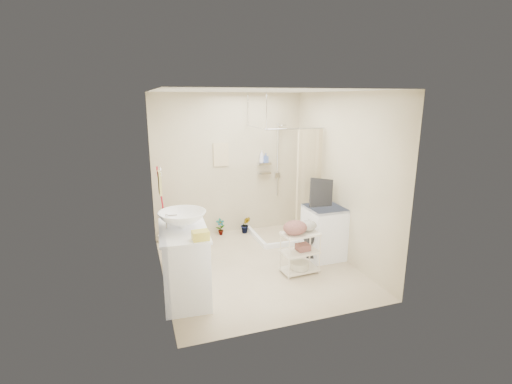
% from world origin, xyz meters
% --- Properties ---
extents(floor, '(3.20, 3.20, 0.00)m').
position_xyz_m(floor, '(0.00, 0.00, 0.00)').
color(floor, beige).
rests_on(floor, ground).
extents(ceiling, '(2.80, 3.20, 0.04)m').
position_xyz_m(ceiling, '(0.00, 0.00, 2.60)').
color(ceiling, silver).
rests_on(ceiling, ground).
extents(wall_back, '(2.80, 0.04, 2.60)m').
position_xyz_m(wall_back, '(0.00, 1.60, 1.30)').
color(wall_back, beige).
rests_on(wall_back, ground).
extents(wall_front, '(2.80, 0.04, 2.60)m').
position_xyz_m(wall_front, '(0.00, -1.60, 1.30)').
color(wall_front, beige).
rests_on(wall_front, ground).
extents(wall_left, '(0.04, 3.20, 2.60)m').
position_xyz_m(wall_left, '(-1.40, 0.00, 1.30)').
color(wall_left, beige).
rests_on(wall_left, ground).
extents(wall_right, '(0.04, 3.20, 2.60)m').
position_xyz_m(wall_right, '(1.40, 0.00, 1.30)').
color(wall_right, beige).
rests_on(wall_right, ground).
extents(vanity, '(0.66, 1.09, 0.92)m').
position_xyz_m(vanity, '(-1.16, -0.57, 0.46)').
color(vanity, white).
rests_on(vanity, ground).
extents(sink, '(0.60, 0.60, 0.21)m').
position_xyz_m(sink, '(-1.15, -0.50, 1.03)').
color(sink, white).
rests_on(sink, vanity).
extents(counter_basket, '(0.19, 0.15, 0.11)m').
position_xyz_m(counter_basket, '(-1.02, -0.99, 0.98)').
color(counter_basket, '#E0D24A').
rests_on(counter_basket, vanity).
extents(floor_basket, '(0.31, 0.26, 0.15)m').
position_xyz_m(floor_basket, '(-1.08, -0.96, 0.07)').
color(floor_basket, '#F8D652').
rests_on(floor_basket, ground).
extents(toilet, '(0.69, 0.41, 0.69)m').
position_xyz_m(toilet, '(-1.04, 0.39, 0.34)').
color(toilet, white).
rests_on(toilet, ground).
extents(mop, '(0.16, 0.16, 1.39)m').
position_xyz_m(mop, '(-1.31, 1.43, 0.69)').
color(mop, red).
rests_on(mop, ground).
extents(potted_plant_a, '(0.18, 0.13, 0.31)m').
position_xyz_m(potted_plant_a, '(-0.22, 1.45, 0.16)').
color(potted_plant_a, brown).
rests_on(potted_plant_a, ground).
extents(potted_plant_b, '(0.21, 0.18, 0.33)m').
position_xyz_m(potted_plant_b, '(0.25, 1.40, 0.16)').
color(potted_plant_b, brown).
rests_on(potted_plant_b, ground).
extents(hanging_towel, '(0.28, 0.03, 0.42)m').
position_xyz_m(hanging_towel, '(-0.15, 1.58, 1.50)').
color(hanging_towel, beige).
rests_on(hanging_towel, wall_back).
extents(towel_ring, '(0.04, 0.22, 0.34)m').
position_xyz_m(towel_ring, '(-1.38, -0.20, 1.47)').
color(towel_ring, '#F3E889').
rests_on(towel_ring, wall_left).
extents(tp_holder, '(0.08, 0.12, 0.14)m').
position_xyz_m(tp_holder, '(-1.36, 0.05, 0.72)').
color(tp_holder, white).
rests_on(tp_holder, wall_left).
extents(shower, '(1.10, 1.10, 2.10)m').
position_xyz_m(shower, '(0.85, 1.05, 1.05)').
color(shower, white).
rests_on(shower, ground).
extents(shampoo_bottle_a, '(0.09, 0.09, 0.23)m').
position_xyz_m(shampoo_bottle_a, '(0.62, 1.54, 1.43)').
color(shampoo_bottle_a, silver).
rests_on(shampoo_bottle_a, shower).
extents(shampoo_bottle_b, '(0.10, 0.10, 0.18)m').
position_xyz_m(shampoo_bottle_b, '(0.70, 1.53, 1.41)').
color(shampoo_bottle_b, '#4D65AB').
rests_on(shampoo_bottle_b, shower).
extents(washing_machine, '(0.58, 0.60, 0.84)m').
position_xyz_m(washing_machine, '(1.14, -0.04, 0.42)').
color(washing_machine, white).
rests_on(washing_machine, ground).
extents(laundry_rack, '(0.56, 0.35, 0.74)m').
position_xyz_m(laundry_rack, '(0.53, -0.43, 0.37)').
color(laundry_rack, '#F0E4CC').
rests_on(laundry_rack, ground).
extents(ironing_board, '(0.38, 0.15, 1.32)m').
position_xyz_m(ironing_board, '(1.04, -0.04, 0.66)').
color(ironing_board, black).
rests_on(ironing_board, ground).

